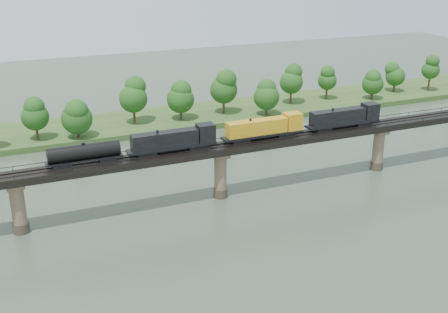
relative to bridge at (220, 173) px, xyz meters
name	(u,v)px	position (x,y,z in m)	size (l,w,h in m)	color
ground	(290,267)	(0.00, -30.00, -5.46)	(400.00, 400.00, 0.00)	#324032
far_bank	(150,122)	(0.00, 55.00, -4.66)	(300.00, 24.00, 1.60)	#2D4A1D
bridge	(220,173)	(0.00, 0.00, 0.00)	(236.00, 30.00, 11.50)	#473A2D
bridge_superstructure	(220,144)	(0.00, 0.00, 6.33)	(220.00, 4.90, 0.75)	black
far_treeline	(124,102)	(-8.21, 50.52, 3.37)	(289.06, 17.54, 13.60)	#382619
freight_train	(234,133)	(3.12, 0.00, 8.44)	(72.96, 2.84, 5.02)	black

